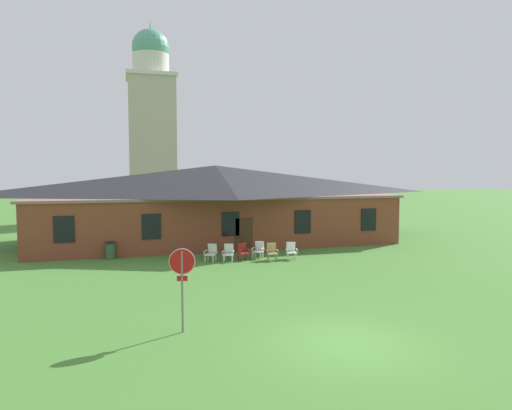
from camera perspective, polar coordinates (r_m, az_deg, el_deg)
name	(u,v)px	position (r m, az deg, el deg)	size (l,w,h in m)	color
ground_plane	(347,344)	(13.68, 11.59, -16.99)	(200.00, 200.00, 0.00)	#477F33
brick_building	(215,202)	(32.34, -5.21, 0.33)	(24.73, 10.40, 5.43)	brown
dome_tower	(152,129)	(49.69, -13.14, 9.49)	(5.18, 5.18, 20.92)	#BCB29E
stop_sign	(182,273)	(13.97, -9.41, -8.57)	(0.79, 0.21, 2.61)	slate
lawn_chair_by_porch	(211,252)	(25.09, -5.73, -6.01)	(0.84, 0.86, 0.96)	silver
lawn_chair_near_door	(229,252)	(25.00, -3.53, -6.03)	(0.76, 0.81, 0.96)	silver
lawn_chair_left_end	(243,251)	(25.30, -1.67, -5.90)	(0.70, 0.74, 0.96)	maroon
lawn_chair_middle	(259,249)	(25.87, 0.33, -5.68)	(0.85, 0.87, 0.96)	white
lawn_chair_right_end	(272,251)	(25.25, 2.04, -5.92)	(0.70, 0.73, 0.96)	tan
lawn_chair_far_side	(291,250)	(25.62, 4.52, -5.78)	(0.72, 0.77, 0.96)	white
trash_bin	(110,250)	(26.81, -18.09, -5.54)	(0.56, 0.56, 0.98)	#335638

